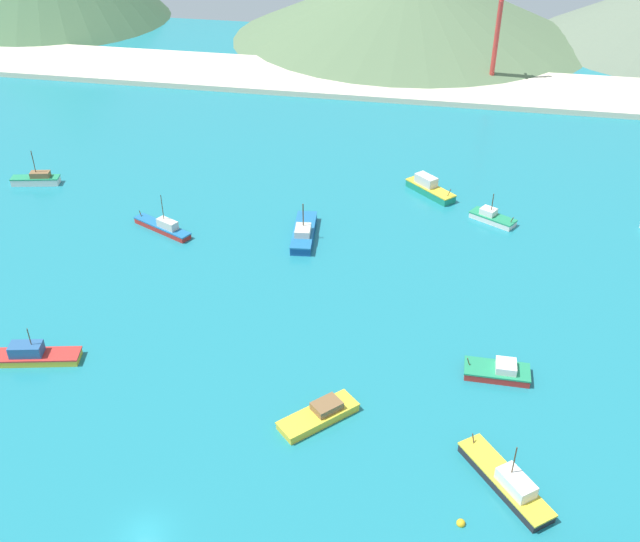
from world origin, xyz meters
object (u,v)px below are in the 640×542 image
object	(u,v)px
fishing_boat_7	(163,227)
radio_tower	(499,17)
fishing_boat_6	(507,481)
fishing_boat_11	(304,232)
buoy_1	(461,523)
fishing_boat_9	(37,179)
fishing_boat_2	(320,414)
fishing_boat_5	(35,355)
fishing_boat_8	(429,188)
fishing_boat_3	(492,217)
fishing_boat_10	(498,371)

from	to	relation	value
fishing_boat_7	radio_tower	bearing A→B (deg)	57.63
fishing_boat_6	fishing_boat_11	world-z (taller)	fishing_boat_11
fishing_boat_11	buoy_1	size ratio (longest dim) A/B	14.02
fishing_boat_9	buoy_1	distance (m)	90.93
fishing_boat_2	buoy_1	distance (m)	18.24
fishing_boat_5	fishing_boat_7	world-z (taller)	fishing_boat_7
fishing_boat_2	fishing_boat_5	world-z (taller)	fishing_boat_5
fishing_boat_11	radio_tower	bearing A→B (deg)	69.73
fishing_boat_8	buoy_1	size ratio (longest dim) A/B	10.66
fishing_boat_3	fishing_boat_10	size ratio (longest dim) A/B	1.01
fishing_boat_6	fishing_boat_10	bearing A→B (deg)	92.16
fishing_boat_3	fishing_boat_10	xyz separation A→B (m)	(0.50, -36.00, -0.00)
fishing_boat_5	fishing_boat_6	xyz separation A→B (m)	(52.99, -8.48, -0.03)
fishing_boat_3	radio_tower	world-z (taller)	radio_tower
fishing_boat_11	buoy_1	bearing A→B (deg)	-62.51
fishing_boat_2	fishing_boat_11	xyz separation A→B (m)	(-9.40, 36.21, 0.20)
fishing_boat_9	fishing_boat_11	bearing A→B (deg)	-10.42
buoy_1	radio_tower	size ratio (longest dim) A/B	0.03
fishing_boat_3	fishing_boat_7	bearing A→B (deg)	-165.57
fishing_boat_3	radio_tower	size ratio (longest dim) A/B	0.25
buoy_1	fishing_boat_8	bearing A→B (deg)	96.27
fishing_boat_8	buoy_1	world-z (taller)	fishing_boat_8
fishing_boat_10	buoy_1	size ratio (longest dim) A/B	9.02
fishing_boat_3	fishing_boat_7	distance (m)	49.88
fishing_boat_8	fishing_boat_11	world-z (taller)	fishing_boat_11
fishing_boat_7	buoy_1	bearing A→B (deg)	-44.50
fishing_boat_9	radio_tower	distance (m)	100.60
fishing_boat_7	buoy_1	world-z (taller)	fishing_boat_7
fishing_boat_7	buoy_1	xyz separation A→B (m)	(45.32, -44.54, -0.61)
fishing_boat_5	buoy_1	xyz separation A→B (m)	(48.90, -13.52, -0.70)
fishing_boat_2	radio_tower	bearing A→B (deg)	80.74
radio_tower	fishing_boat_7	bearing A→B (deg)	-122.37
buoy_1	fishing_boat_3	bearing A→B (deg)	87.00
fishing_boat_5	fishing_boat_11	distance (m)	41.31
fishing_boat_2	fishing_boat_7	distance (m)	45.64
fishing_boat_5	fishing_boat_9	bearing A→B (deg)	118.87
fishing_boat_3	fishing_boat_6	bearing A→B (deg)	-88.79
fishing_boat_3	radio_tower	distance (m)	65.51
fishing_boat_10	fishing_boat_9	bearing A→B (deg)	155.43
fishing_boat_3	buoy_1	xyz separation A→B (m)	(-2.99, -56.96, -0.55)
fishing_boat_7	fishing_boat_9	xyz separation A→B (m)	(-26.72, 10.95, 0.12)
fishing_boat_2	radio_tower	distance (m)	112.76
fishing_boat_2	fishing_boat_11	size ratio (longest dim) A/B	0.73
fishing_boat_10	radio_tower	world-z (taller)	radio_tower
fishing_boat_11	fishing_boat_6	bearing A→B (deg)	-55.72
fishing_boat_9	fishing_boat_2	bearing A→B (deg)	-38.22
fishing_boat_5	fishing_boat_9	xyz separation A→B (m)	(-23.13, 41.96, 0.02)
radio_tower	fishing_boat_2	bearing A→B (deg)	-99.26
fishing_boat_5	fishing_boat_7	distance (m)	31.22
fishing_boat_3	fishing_boat_5	xyz separation A→B (m)	(-51.89, -43.44, 0.15)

